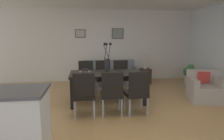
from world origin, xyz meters
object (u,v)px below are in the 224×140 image
at_px(dining_table, 107,76).
at_px(sofa, 110,76).
at_px(dining_chair_far_left, 112,91).
at_px(dining_chair_mid_left, 137,91).
at_px(bowl_near_left, 85,73).
at_px(bowl_near_right, 85,70).
at_px(framed_picture_center, 118,34).
at_px(dining_chair_near_left, 84,93).
at_px(potted_plant, 189,73).
at_px(armchair, 205,89).
at_px(side_table, 145,76).
at_px(framed_picture_left, 80,34).
at_px(dining_chair_far_right, 103,75).
at_px(table_lamp, 145,58).
at_px(centerpiece_vase, 107,61).
at_px(dining_chair_mid_right, 121,75).
at_px(dining_chair_near_right, 86,75).

relative_size(dining_table, sofa, 0.99).
height_order(dining_chair_far_left, dining_chair_mid_left, same).
relative_size(bowl_near_left, bowl_near_right, 1.00).
height_order(dining_chair_far_left, framed_picture_center, framed_picture_center).
bearing_deg(dining_chair_near_left, potted_plant, 35.69).
height_order(dining_chair_mid_left, sofa, dining_chair_mid_left).
bearing_deg(framed_picture_center, armchair, -56.57).
xyz_separation_m(sofa, potted_plant, (2.76, -0.25, 0.09)).
relative_size(side_table, potted_plant, 0.78).
xyz_separation_m(dining_chair_mid_left, bowl_near_left, (-1.06, 0.71, 0.27)).
height_order(side_table, framed_picture_left, framed_picture_left).
xyz_separation_m(dining_chair_far_right, table_lamp, (1.55, 0.97, 0.38)).
distance_m(dining_chair_far_right, framed_picture_left, 2.17).
distance_m(side_table, potted_plant, 1.54).
bearing_deg(side_table, centerpiece_vase, -129.56).
xyz_separation_m(dining_table, dining_chair_mid_left, (0.52, -0.93, -0.16)).
relative_size(table_lamp, armchair, 0.53).
relative_size(dining_chair_mid_right, table_lamp, 1.80).
relative_size(centerpiece_vase, table_lamp, 1.44).
height_order(dining_chair_near_left, potted_plant, dining_chair_near_left).
xyz_separation_m(sofa, table_lamp, (1.24, -0.06, 0.61)).
bearing_deg(dining_chair_mid_right, dining_chair_near_right, 178.15).
xyz_separation_m(dining_table, bowl_near_left, (-0.54, -0.22, 0.11)).
relative_size(dining_chair_mid_left, framed_picture_left, 2.53).
distance_m(side_table, framed_picture_left, 2.75).
height_order(centerpiece_vase, bowl_near_right, centerpiece_vase).
relative_size(dining_chair_mid_left, potted_plant, 1.37).
relative_size(dining_chair_near_left, dining_chair_near_right, 1.00).
distance_m(table_lamp, framed_picture_center, 1.39).
bearing_deg(armchair, dining_chair_far_left, -164.44).
bearing_deg(dining_chair_near_left, armchair, 13.33).
distance_m(dining_table, dining_chair_far_right, 0.91).
bearing_deg(dining_chair_mid_right, framed_picture_center, 84.57).
height_order(dining_chair_mid_left, bowl_near_right, dining_chair_mid_left).
xyz_separation_m(dining_chair_far_left, bowl_near_right, (-0.54, 1.12, 0.27)).
distance_m(dining_chair_mid_left, framed_picture_left, 3.89).
distance_m(dining_chair_near_right, dining_chair_far_right, 0.51).
height_order(dining_table, centerpiece_vase, centerpiece_vase).
distance_m(sofa, table_lamp, 1.39).
bearing_deg(table_lamp, bowl_near_left, -134.89).
xyz_separation_m(centerpiece_vase, bowl_near_left, (-0.54, -0.22, -0.24)).
distance_m(dining_chair_far_right, bowl_near_left, 1.27).
xyz_separation_m(table_lamp, framed_picture_center, (-0.86, 0.69, 0.83)).
relative_size(dining_chair_mid_right, framed_picture_left, 2.53).
xyz_separation_m(dining_chair_mid_right, bowl_near_left, (-1.06, -1.11, 0.27)).
bearing_deg(bowl_near_left, dining_table, 22.46).
height_order(dining_table, dining_chair_near_right, dining_chair_near_right).
bearing_deg(dining_chair_near_right, sofa, 50.76).
relative_size(dining_chair_near_left, table_lamp, 1.80).
bearing_deg(dining_chair_mid_left, framed_picture_center, 87.42).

